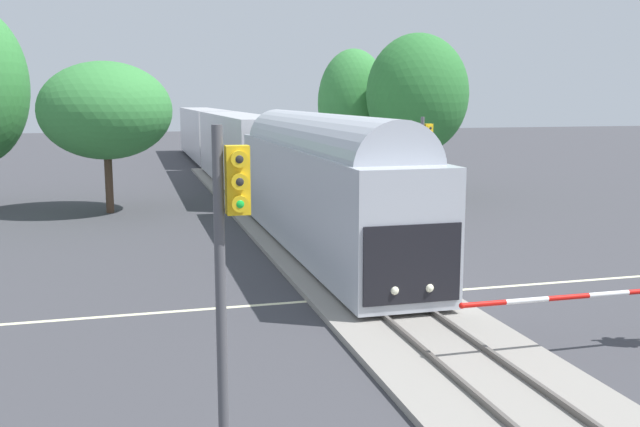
# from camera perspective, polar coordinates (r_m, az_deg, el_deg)

# --- Properties ---
(ground_plane) EXTENTS (220.00, 220.00, 0.00)m
(ground_plane) POSITION_cam_1_polar(r_m,az_deg,el_deg) (22.16, 4.45, -6.63)
(ground_plane) COLOR #3D3D42
(road_centre_stripe) EXTENTS (44.00, 0.20, 0.01)m
(road_centre_stripe) POSITION_cam_1_polar(r_m,az_deg,el_deg) (22.16, 4.45, -6.62)
(road_centre_stripe) COLOR beige
(road_centre_stripe) RESTS_ON ground
(railway_track) EXTENTS (4.40, 80.00, 0.32)m
(railway_track) POSITION_cam_1_polar(r_m,az_deg,el_deg) (22.13, 4.46, -6.40)
(railway_track) COLOR gray
(railway_track) RESTS_ON ground
(commuter_train) EXTENTS (3.04, 64.69, 5.16)m
(commuter_train) POSITION_cam_1_polar(r_m,az_deg,el_deg) (48.03, -6.43, 5.27)
(commuter_train) COLOR #B2B7C1
(commuter_train) RESTS_ON railway_track
(traffic_signal_far_side) EXTENTS (0.53, 0.38, 5.23)m
(traffic_signal_far_side) POSITION_cam_1_polar(r_m,az_deg,el_deg) (31.36, 8.41, 4.52)
(traffic_signal_far_side) COLOR #4C4C51
(traffic_signal_far_side) RESTS_ON ground
(traffic_signal_near_left) EXTENTS (0.53, 0.38, 5.69)m
(traffic_signal_near_left) POSITION_cam_1_polar(r_m,az_deg,el_deg) (10.49, -7.30, -3.25)
(traffic_signal_near_left) COLOR #4C4C51
(traffic_signal_near_left) RESTS_ON ground
(elm_centre_background) EXTENTS (4.65, 4.65, 9.18)m
(elm_centre_background) POSITION_cam_1_polar(r_m,az_deg,el_deg) (47.10, 2.68, 8.82)
(elm_centre_background) COLOR brown
(elm_centre_background) RESTS_ON ground
(oak_far_right) EXTENTS (6.08, 6.08, 9.81)m
(oak_far_right) POSITION_cam_1_polar(r_m,az_deg,el_deg) (43.27, 7.79, 9.45)
(oak_far_right) COLOR #4C3828
(oak_far_right) RESTS_ON ground
(oak_behind_train) EXTENTS (6.84, 6.84, 7.92)m
(oak_behind_train) POSITION_cam_1_polar(r_m,az_deg,el_deg) (38.98, -16.80, 7.89)
(oak_behind_train) COLOR #4C3828
(oak_behind_train) RESTS_ON ground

